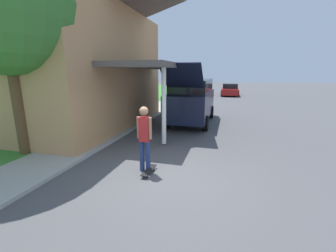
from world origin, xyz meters
name	(u,v)px	position (x,y,z in m)	size (l,w,h in m)	color
ground_plane	(167,174)	(0.00, 0.00, 0.00)	(120.00, 120.00, 0.00)	#49494C
lawn	(66,116)	(-8.00, 6.00, 0.04)	(10.00, 80.00, 0.08)	#387F2D
sidewalk	(133,120)	(-3.60, 6.00, 0.05)	(1.80, 80.00, 0.10)	#9E9E99
house	(39,44)	(-7.74, 4.35, 3.97)	(12.47, 9.17, 7.52)	tan
lawn_tree_near	(3,4)	(-4.78, 0.16, 4.48)	(4.01, 4.01, 6.42)	brown
suv_parked	(192,99)	(-0.41, 6.40, 1.24)	(2.05, 5.74, 2.97)	black
car_down_street	(230,90)	(1.48, 21.97, 0.64)	(1.96, 4.54, 1.36)	maroon
skateboarder	(144,136)	(-0.62, 0.04, 0.99)	(0.41, 0.23, 1.77)	navy
skateboard	(149,170)	(-0.47, -0.07, 0.08)	(0.21, 0.77, 0.10)	black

